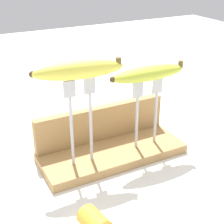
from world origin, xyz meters
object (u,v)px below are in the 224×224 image
(fork_stand_left, at_px, (81,115))
(banana_raised_left, at_px, (79,70))
(banana_chunk_far, at_px, (94,222))
(fork_stand_right, at_px, (147,107))
(banana_raised_right, at_px, (148,73))

(fork_stand_left, height_order, banana_raised_left, banana_raised_left)
(fork_stand_left, xyz_separation_m, banana_chunk_far, (-0.06, -0.19, -0.12))
(fork_stand_left, relative_size, fork_stand_right, 1.19)
(banana_raised_left, bearing_deg, banana_raised_right, -0.00)
(banana_raised_right, xyz_separation_m, banana_chunk_far, (-0.23, -0.19, -0.19))
(banana_chunk_far, bearing_deg, banana_raised_right, 39.31)
(banana_chunk_far, bearing_deg, fork_stand_left, 72.75)
(banana_raised_right, relative_size, banana_chunk_far, 3.02)
(banana_raised_right, distance_m, banana_chunk_far, 0.35)
(fork_stand_left, relative_size, banana_chunk_far, 3.13)
(fork_stand_left, relative_size, banana_raised_left, 1.02)
(fork_stand_right, bearing_deg, banana_raised_right, 178.86)
(banana_chunk_far, bearing_deg, fork_stand_right, 39.30)
(fork_stand_right, bearing_deg, fork_stand_left, 180.00)
(fork_stand_right, distance_m, banana_raised_left, 0.21)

